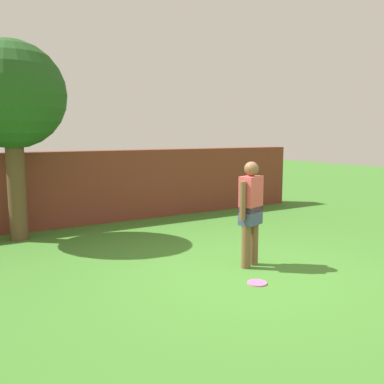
{
  "coord_description": "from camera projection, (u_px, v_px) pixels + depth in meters",
  "views": [
    {
      "loc": [
        -3.76,
        -4.55,
        2.03
      ],
      "look_at": [
        0.15,
        1.78,
        1.0
      ],
      "focal_mm": 39.31,
      "sensor_mm": 36.0,
      "label": 1
    }
  ],
  "objects": [
    {
      "name": "tree",
      "position": [
        11.0,
        97.0,
        7.77
      ],
      "size": [
        2.0,
        2.0,
        3.75
      ],
      "color": "brown",
      "rests_on": "ground"
    },
    {
      "name": "frisbee_pink",
      "position": [
        257.0,
        283.0,
        5.74
      ],
      "size": [
        0.27,
        0.27,
        0.02
      ],
      "primitive_type": "cylinder",
      "color": "pink",
      "rests_on": "ground"
    },
    {
      "name": "brick_wall",
      "position": [
        56.0,
        189.0,
        9.18
      ],
      "size": [
        12.96,
        0.5,
        1.65
      ],
      "primitive_type": "cube",
      "color": "brown",
      "rests_on": "ground"
    },
    {
      "name": "ground_plane",
      "position": [
        248.0,
        275.0,
        6.07
      ],
      "size": [
        40.0,
        40.0,
        0.0
      ],
      "primitive_type": "plane",
      "color": "#3D7528"
    },
    {
      "name": "person",
      "position": [
        251.0,
        209.0,
        6.38
      ],
      "size": [
        0.52,
        0.32,
        1.62
      ],
      "rotation": [
        0.0,
        0.0,
        -2.81
      ],
      "color": "brown",
      "rests_on": "ground"
    }
  ]
}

